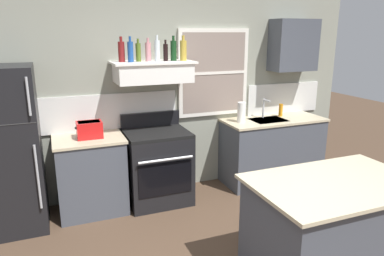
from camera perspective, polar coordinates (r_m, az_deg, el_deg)
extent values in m
cube|color=gray|center=(4.70, -4.08, 6.03)|extent=(5.40, 0.06, 2.70)
cube|color=silver|center=(4.50, -17.97, 2.06)|extent=(2.50, 0.02, 0.44)
cube|color=silver|center=(5.51, 14.29, 4.61)|extent=(1.20, 0.02, 0.44)
cube|color=white|center=(4.86, 3.46, 8.72)|extent=(1.00, 0.04, 1.15)
cube|color=gray|center=(4.85, 3.53, 8.70)|extent=(0.90, 0.01, 1.05)
cube|color=white|center=(4.85, 3.56, 8.69)|extent=(0.90, 0.02, 0.04)
cube|color=black|center=(4.25, -27.48, -3.19)|extent=(0.70, 0.68, 1.76)
cylinder|color=#A5A8AD|center=(3.93, -23.24, -7.18)|extent=(0.02, 0.02, 0.68)
cylinder|color=#A5A8AD|center=(3.72, -24.53, 4.58)|extent=(0.02, 0.02, 0.37)
cube|color=#474C56|center=(4.43, -15.68, -7.32)|extent=(0.76, 0.60, 0.88)
cube|color=#C6B793|center=(4.28, -16.11, -1.67)|extent=(0.79, 0.63, 0.03)
cube|color=red|center=(4.24, -15.94, -0.27)|extent=(0.28, 0.20, 0.19)
cube|color=black|center=(4.22, -16.03, 0.90)|extent=(0.24, 0.16, 0.01)
cube|color=black|center=(4.22, -17.93, 0.00)|extent=(0.02, 0.03, 0.02)
cube|color=black|center=(4.53, -5.47, -6.37)|extent=(0.76, 0.64, 0.87)
cube|color=black|center=(4.38, -5.62, -0.83)|extent=(0.76, 0.64, 0.04)
cube|color=black|center=(4.63, -6.65, 1.40)|extent=(0.76, 0.06, 0.18)
cube|color=black|center=(4.25, -4.22, -8.06)|extent=(0.65, 0.01, 0.40)
cylinder|color=silver|center=(4.12, -4.14, -5.04)|extent=(0.65, 0.03, 0.03)
cube|color=white|center=(4.34, -6.23, 8.70)|extent=(0.88, 0.48, 0.22)
cube|color=#262628|center=(4.14, -5.36, 7.29)|extent=(0.75, 0.02, 0.04)
cube|color=white|center=(4.33, -6.28, 10.31)|extent=(0.96, 0.52, 0.02)
cylinder|color=maroon|center=(4.27, -11.12, 11.76)|extent=(0.07, 0.07, 0.23)
cylinder|color=maroon|center=(4.26, -11.22, 13.67)|extent=(0.03, 0.03, 0.06)
cylinder|color=#1E478C|center=(4.22, -9.73, 11.80)|extent=(0.07, 0.07, 0.23)
cylinder|color=#1E478C|center=(4.21, -9.82, 13.74)|extent=(0.03, 0.03, 0.06)
cylinder|color=#4C601E|center=(4.30, -8.51, 11.76)|extent=(0.06, 0.06, 0.21)
cylinder|color=#4C601E|center=(4.30, -8.58, 13.50)|extent=(0.03, 0.03, 0.05)
cylinder|color=#C67F84|center=(4.32, -6.96, 11.87)|extent=(0.07, 0.07, 0.21)
cylinder|color=#C67F84|center=(4.32, -7.01, 13.65)|extent=(0.03, 0.03, 0.05)
cylinder|color=silver|center=(4.28, -5.53, 12.07)|extent=(0.06, 0.06, 0.24)
cylinder|color=silver|center=(4.28, -5.58, 14.09)|extent=(0.03, 0.03, 0.06)
cylinder|color=black|center=(4.34, -4.21, 11.84)|extent=(0.06, 0.06, 0.20)
cylinder|color=black|center=(4.34, -4.24, 13.46)|extent=(0.02, 0.02, 0.05)
cylinder|color=#143819|center=(4.38, -2.95, 12.12)|extent=(0.07, 0.07, 0.23)
cylinder|color=#143819|center=(4.38, -2.98, 14.03)|extent=(0.03, 0.03, 0.06)
cylinder|color=#B29333|center=(4.38, -1.39, 12.16)|extent=(0.08, 0.08, 0.24)
cylinder|color=#B29333|center=(4.37, -1.40, 14.09)|extent=(0.03, 0.03, 0.06)
cube|color=#474C56|center=(5.25, 12.52, -3.56)|extent=(1.40, 0.60, 0.88)
cube|color=#C6B793|center=(5.13, 12.80, 1.26)|extent=(1.43, 0.63, 0.03)
cube|color=#B7BABC|center=(5.06, 12.00, 1.22)|extent=(0.48, 0.36, 0.01)
cylinder|color=silver|center=(5.14, 11.23, 3.15)|extent=(0.03, 0.03, 0.28)
cylinder|color=silver|center=(5.05, 11.79, 4.30)|extent=(0.02, 0.16, 0.02)
cylinder|color=white|center=(4.83, 7.84, 2.48)|extent=(0.11, 0.11, 0.27)
cylinder|color=orange|center=(5.29, 13.88, 2.77)|extent=(0.06, 0.06, 0.18)
cube|color=#474C56|center=(3.36, 21.29, -15.29)|extent=(1.32, 0.82, 0.88)
cube|color=#C6B793|center=(3.17, 22.07, -8.13)|extent=(1.40, 0.90, 0.03)
cube|color=#474C56|center=(5.31, 15.78, 12.51)|extent=(0.64, 0.32, 0.70)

